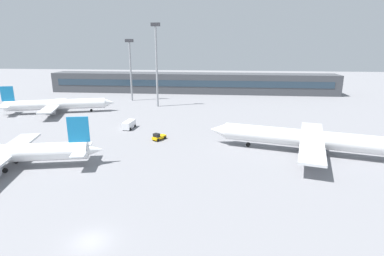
# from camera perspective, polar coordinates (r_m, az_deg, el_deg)

# --- Properties ---
(ground_plane) EXTENTS (400.00, 400.00, 0.00)m
(ground_plane) POSITION_cam_1_polar(r_m,az_deg,el_deg) (74.64, -5.91, -2.06)
(ground_plane) COLOR gray
(terminal_building) EXTENTS (131.38, 12.13, 9.00)m
(terminal_building) POSITION_cam_1_polar(r_m,az_deg,el_deg) (145.85, -0.02, 8.33)
(terminal_building) COLOR #3F4247
(terminal_building) RESTS_ON ground_plane
(airplane_mid) EXTENTS (41.03, 29.11, 10.30)m
(airplane_mid) POSITION_cam_1_polar(r_m,az_deg,el_deg) (68.26, 20.28, -1.86)
(airplane_mid) COLOR silver
(airplane_mid) RESTS_ON ground_plane
(airplane_far) EXTENTS (36.36, 25.92, 9.23)m
(airplane_far) POSITION_cam_1_polar(r_m,az_deg,el_deg) (111.28, -23.65, 3.99)
(airplane_far) COLOR white
(airplane_far) RESTS_ON ground_plane
(baggage_tug_yellow) EXTENTS (3.10, 3.87, 1.75)m
(baggage_tug_yellow) POSITION_cam_1_polar(r_m,az_deg,el_deg) (73.80, -6.21, -1.63)
(baggage_tug_yellow) COLOR #F2B20C
(baggage_tug_yellow) RESTS_ON ground_plane
(service_van_white) EXTENTS (2.63, 5.34, 2.08)m
(service_van_white) POSITION_cam_1_polar(r_m,az_deg,el_deg) (84.92, -11.57, 0.62)
(service_van_white) COLOR white
(service_van_white) RESTS_ON ground_plane
(floodlight_tower_west) EXTENTS (3.20, 0.80, 29.19)m
(floodlight_tower_west) POSITION_cam_1_polar(r_m,az_deg,el_deg) (112.21, -6.59, 12.38)
(floodlight_tower_west) COLOR gray
(floodlight_tower_west) RESTS_ON ground_plane
(floodlight_tower_east) EXTENTS (3.20, 0.80, 23.98)m
(floodlight_tower_east) POSITION_cam_1_polar(r_m,az_deg,el_deg) (126.34, -11.31, 11.28)
(floodlight_tower_east) COLOR gray
(floodlight_tower_east) RESTS_ON ground_plane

